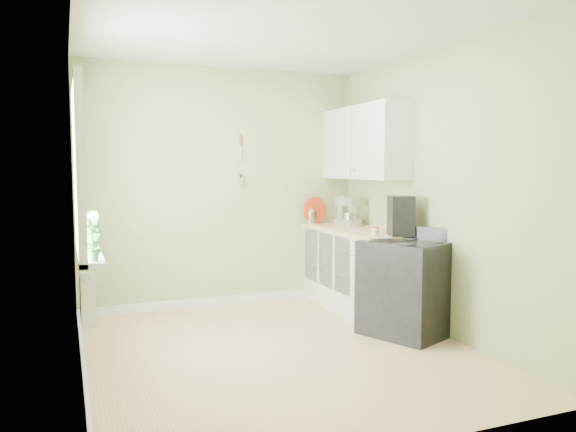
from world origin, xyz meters
name	(u,v)px	position (x,y,z in m)	size (l,w,h in m)	color
floor	(280,353)	(0.00, 0.00, -0.01)	(3.20, 3.60, 0.02)	tan
ceiling	(280,28)	(0.00, 0.00, 2.71)	(3.20, 3.60, 0.02)	white
wall_back	(223,188)	(0.00, 1.81, 1.35)	(3.20, 0.02, 2.70)	#AEB87E
wall_left	(75,198)	(-1.61, 0.00, 1.35)	(0.02, 3.60, 2.70)	#AEB87E
wall_right	(439,192)	(1.61, 0.00, 1.35)	(0.02, 3.60, 2.70)	#AEB87E
base_cabinets	(358,271)	(1.30, 1.00, 0.43)	(0.60, 1.60, 0.87)	white
countertop	(358,230)	(1.29, 1.00, 0.89)	(0.64, 1.60, 0.04)	beige
upper_cabinets	(365,143)	(1.43, 1.10, 1.85)	(0.35, 1.40, 0.80)	white
window	(77,171)	(-1.58, 0.30, 1.55)	(0.06, 1.14, 1.44)	white
window_sill	(89,255)	(-1.51, 0.30, 0.88)	(0.18, 1.14, 0.04)	white
radiator	(87,298)	(-1.54, 0.25, 0.55)	(0.12, 0.50, 0.35)	white
wall_utensils	(241,169)	(0.20, 1.78, 1.56)	(0.02, 0.14, 0.58)	beige
stove	(406,287)	(1.28, 0.03, 0.45)	(0.90, 0.91, 1.01)	black
stand_mixer	(347,212)	(1.35, 1.36, 1.06)	(0.26, 0.33, 0.36)	#B2B2B7
kettle	(311,216)	(1.05, 1.72, 1.00)	(0.17, 0.10, 0.18)	silver
coffee_maker	(401,217)	(1.38, 0.30, 1.10)	(0.29, 0.30, 0.39)	black
red_tray	(315,210)	(1.10, 1.72, 1.07)	(0.32, 0.32, 0.02)	#BA3416
jar	(375,231)	(1.17, 0.42, 0.95)	(0.07, 0.07, 0.08)	#BAB092
plant_a	(93,239)	(-1.50, -0.14, 1.06)	(0.17, 0.11, 0.32)	#256328
plant_b	(90,231)	(-1.50, 0.38, 1.06)	(0.18, 0.15, 0.33)	#256328
plant_c	(88,228)	(-1.50, 0.74, 1.05)	(0.17, 0.17, 0.31)	#256328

